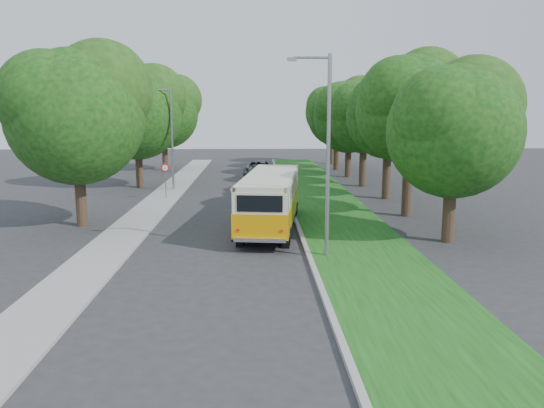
{
  "coord_description": "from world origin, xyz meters",
  "views": [
    {
      "loc": [
        1.42,
        -23.11,
        5.86
      ],
      "look_at": [
        2.24,
        1.63,
        1.5
      ],
      "focal_mm": 35.0,
      "sensor_mm": 36.0,
      "label": 1
    }
  ],
  "objects_px": {
    "lamppost_far": "(170,135)",
    "lamppost_near": "(326,150)",
    "car_grey": "(258,169)",
    "car_silver": "(267,196)",
    "car_white": "(253,187)",
    "vintage_bus": "(271,201)",
    "car_blue": "(269,180)"
  },
  "relations": [
    {
      "from": "car_grey",
      "to": "vintage_bus",
      "type": "bearing_deg",
      "value": -82.53
    },
    {
      "from": "vintage_bus",
      "to": "car_white",
      "type": "bearing_deg",
      "value": 102.08
    },
    {
      "from": "lamppost_far",
      "to": "car_grey",
      "type": "relative_size",
      "value": 1.52
    },
    {
      "from": "lamppost_near",
      "to": "car_white",
      "type": "xyz_separation_m",
      "value": [
        -2.91,
        15.87,
        -3.72
      ]
    },
    {
      "from": "vintage_bus",
      "to": "car_grey",
      "type": "bearing_deg",
      "value": 98.34
    },
    {
      "from": "car_white",
      "to": "lamppost_far",
      "type": "bearing_deg",
      "value": 154.31
    },
    {
      "from": "lamppost_far",
      "to": "vintage_bus",
      "type": "distance_m",
      "value": 15.1
    },
    {
      "from": "lamppost_near",
      "to": "car_grey",
      "type": "relative_size",
      "value": 1.62
    },
    {
      "from": "vintage_bus",
      "to": "car_silver",
      "type": "xyz_separation_m",
      "value": [
        -0.05,
        6.31,
        -0.74
      ]
    },
    {
      "from": "car_blue",
      "to": "car_grey",
      "type": "bearing_deg",
      "value": 114.91
    },
    {
      "from": "car_silver",
      "to": "car_grey",
      "type": "bearing_deg",
      "value": 75.82
    },
    {
      "from": "vintage_bus",
      "to": "car_silver",
      "type": "distance_m",
      "value": 6.36
    },
    {
      "from": "car_silver",
      "to": "vintage_bus",
      "type": "bearing_deg",
      "value": -105.15
    },
    {
      "from": "lamppost_far",
      "to": "car_silver",
      "type": "relative_size",
      "value": 1.87
    },
    {
      "from": "car_grey",
      "to": "lamppost_far",
      "type": "bearing_deg",
      "value": -119.71
    },
    {
      "from": "lamppost_far",
      "to": "lamppost_near",
      "type": "bearing_deg",
      "value": -64.29
    },
    {
      "from": "lamppost_far",
      "to": "car_white",
      "type": "xyz_separation_m",
      "value": [
        6.0,
        -2.63,
        -3.47
      ]
    },
    {
      "from": "car_white",
      "to": "car_grey",
      "type": "xyz_separation_m",
      "value": [
        0.45,
        11.51,
        0.04
      ]
    },
    {
      "from": "lamppost_far",
      "to": "vintage_bus",
      "type": "bearing_deg",
      "value": -62.3
    },
    {
      "from": "lamppost_near",
      "to": "car_silver",
      "type": "height_order",
      "value": "lamppost_near"
    },
    {
      "from": "lamppost_near",
      "to": "car_blue",
      "type": "xyz_separation_m",
      "value": [
        -1.68,
        19.94,
        -3.75
      ]
    },
    {
      "from": "lamppost_near",
      "to": "car_grey",
      "type": "xyz_separation_m",
      "value": [
        -2.46,
        27.37,
        -3.68
      ]
    },
    {
      "from": "car_white",
      "to": "car_grey",
      "type": "distance_m",
      "value": 11.52
    },
    {
      "from": "car_silver",
      "to": "car_white",
      "type": "height_order",
      "value": "car_silver"
    },
    {
      "from": "lamppost_far",
      "to": "car_blue",
      "type": "relative_size",
      "value": 1.75
    },
    {
      "from": "lamppost_far",
      "to": "car_silver",
      "type": "distance_m",
      "value": 10.27
    },
    {
      "from": "car_silver",
      "to": "car_white",
      "type": "bearing_deg",
      "value": 85.83
    },
    {
      "from": "car_grey",
      "to": "car_silver",
      "type": "bearing_deg",
      "value": -82.25
    },
    {
      "from": "car_white",
      "to": "car_grey",
      "type": "height_order",
      "value": "car_grey"
    },
    {
      "from": "car_grey",
      "to": "lamppost_near",
      "type": "bearing_deg",
      "value": -78.58
    },
    {
      "from": "lamppost_near",
      "to": "car_white",
      "type": "distance_m",
      "value": 16.56
    },
    {
      "from": "lamppost_far",
      "to": "car_blue",
      "type": "height_order",
      "value": "lamppost_far"
    }
  ]
}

